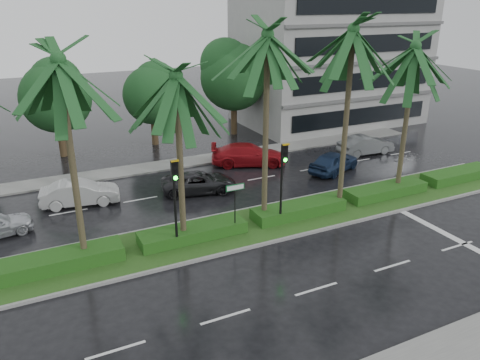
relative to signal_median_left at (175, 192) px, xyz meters
name	(u,v)px	position (x,y,z in m)	size (l,w,h in m)	color
ground	(258,236)	(4.00, -0.30, -3.00)	(120.00, 120.00, 0.00)	black
far_sidewalk	(178,163)	(4.00, 11.70, -2.94)	(40.00, 2.00, 0.12)	slate
median	(249,227)	(4.00, 0.70, -2.92)	(36.00, 4.00, 0.15)	gray
hedge	(249,220)	(4.00, 0.70, -2.55)	(35.20, 1.40, 0.60)	#164513
lane_markings	(314,227)	(7.04, -0.73, -2.99)	(34.00, 13.06, 0.01)	silver
palm_row	(224,65)	(2.75, 0.72, 5.22)	(26.30, 4.20, 10.20)	#3E3623
signal_median_left	(175,192)	(0.00, 0.00, 0.00)	(0.34, 0.42, 4.36)	black
signal_median_right	(283,173)	(5.50, 0.00, 0.00)	(0.34, 0.42, 4.36)	black
street_sign	(235,197)	(3.00, 0.18, -0.87)	(0.95, 0.09, 2.60)	black
bg_trees	(156,86)	(4.35, 17.29, 1.65)	(32.74, 5.57, 8.04)	#3B291B
building	(330,56)	(21.00, 17.70, 3.00)	(16.00, 10.00, 12.00)	gray
car_white	(80,193)	(-3.20, 7.50, -2.29)	(4.27, 1.49, 1.41)	#B4B4B4
car_darkgrey	(199,182)	(3.50, 6.30, -2.38)	(4.45, 2.05, 1.24)	#242427
car_red	(248,155)	(8.43, 9.42, -2.25)	(5.17, 2.10, 1.50)	maroon
car_blue	(334,162)	(12.93, 5.62, -2.28)	(4.19, 1.69, 1.43)	#162744
car_grey	(366,145)	(17.43, 7.74, -2.29)	(4.31, 1.50, 1.42)	#545759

